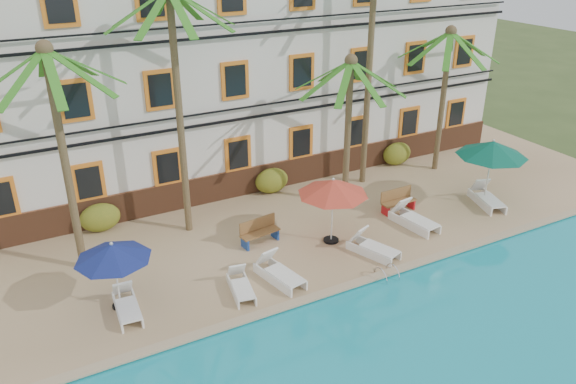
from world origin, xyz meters
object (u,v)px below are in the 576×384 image
palm_c (349,108)px  palm_d (371,39)px  palm_b (177,82)px  lounger_d (372,247)px  umbrella_red (333,187)px  palm_e (445,78)px  bench_left (259,231)px  umbrella_blue (113,252)px  bench_right (398,200)px  lounger_a (127,305)px  lounger_b (241,285)px  lounger_e (413,218)px  lounger_c (279,272)px  lounger_f (487,198)px  umbrella_green (492,149)px  pool_ladder (387,276)px  palm_a (59,130)px

palm_c → palm_d: bearing=35.9°
palm_b → lounger_d: bearing=-43.1°
umbrella_red → palm_c: bearing=48.4°
palm_e → bench_left: size_ratio=4.28×
palm_c → umbrella_blue: bearing=-164.0°
umbrella_blue → lounger_d: size_ratio=1.12×
bench_right → palm_d: bearing=81.7°
lounger_a → lounger_d: bearing=-4.8°
lounger_b → lounger_e: (7.61, 0.88, 0.06)m
lounger_e → bench_left: bearing=163.9°
lounger_c → lounger_e: bearing=7.6°
palm_d → lounger_a: palm_d is taller
lounger_b → umbrella_red: bearing=18.1°
lounger_f → palm_d: bearing=126.0°
bench_right → lounger_e: bearing=-101.3°
lounger_b → lounger_c: size_ratio=0.84×
palm_d → lounger_b: 11.56m
palm_c → umbrella_green: palm_c is taller
lounger_d → lounger_a: bearing=175.2°
umbrella_red → bench_left: bearing=153.8°
umbrella_green → bench_right: 4.27m
lounger_a → pool_ladder: 8.28m
palm_e → lounger_b: 13.80m
lounger_b → lounger_f: bearing=4.5°
lounger_a → lounger_f: bearing=1.0°
palm_d → lounger_d: size_ratio=5.03×
lounger_c → lounger_d: (3.64, -0.11, -0.01)m
palm_d → umbrella_green: 6.57m
umbrella_green → lounger_d: umbrella_green is taller
lounger_f → bench_right: 3.84m
palm_c → umbrella_red: palm_c is taller
palm_a → bench_right: bearing=-7.9°
umbrella_red → lounger_b: (-4.21, -1.37, -1.91)m
palm_c → lounger_c: palm_c is taller
palm_c → umbrella_blue: 10.61m
palm_c → palm_e: 5.86m
lounger_e → pool_ladder: size_ratio=2.88×
lounger_c → lounger_f: (10.13, 0.86, 0.01)m
umbrella_blue → bench_left: 5.75m
lounger_e → lounger_b: bearing=-173.4°
palm_d → umbrella_red: (-4.12, -3.89, -4.15)m
palm_a → bench_right: (11.98, -1.67, -4.41)m
palm_a → pool_ladder: (8.71, -5.30, -4.88)m
palm_e → lounger_b: palm_e is taller
palm_e → lounger_b: (-12.25, -4.88, -4.09)m
bench_right → lounger_a: bearing=-172.1°
lounger_b → lounger_c: 1.36m
lounger_a → umbrella_blue: bearing=104.8°
umbrella_blue → palm_a: bearing=101.7°
lounger_d → lounger_e: 2.78m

